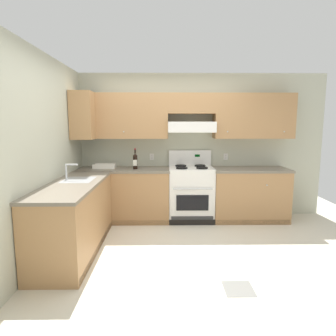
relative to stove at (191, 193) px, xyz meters
name	(u,v)px	position (x,y,z in m)	size (l,w,h in m)	color
ground_plane	(170,249)	(-0.39, -1.25, -0.48)	(7.04, 7.04, 0.00)	beige
floor_accent_tile	(239,289)	(0.29, -2.21, -0.48)	(0.30, 0.30, 0.01)	slate
wall_back	(191,135)	(0.02, 0.27, 1.00)	(4.68, 0.57, 2.55)	#B7BAA3
wall_left	(51,149)	(-1.99, -1.02, 0.86)	(0.47, 4.00, 2.55)	#B7BAA3
counter_back_run	(181,195)	(-0.17, -0.01, -0.03)	(3.60, 0.65, 0.91)	#A87A4C
counter_left_run	(75,217)	(-1.64, -1.25, -0.02)	(0.63, 1.91, 1.13)	#A87A4C
stove	(191,193)	(0.00, 0.00, 0.00)	(0.76, 0.62, 1.20)	white
wine_bottle	(135,161)	(-0.95, -0.06, 0.57)	(0.08, 0.08, 0.35)	black
bowl	(105,167)	(-1.50, 0.08, 0.46)	(0.38, 0.22, 0.07)	white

